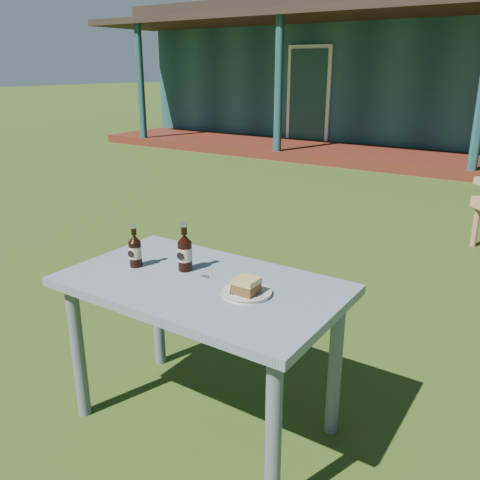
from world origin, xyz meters
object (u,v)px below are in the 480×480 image
Objects in this scene: cafe_table at (202,303)px; cola_bottle_near at (185,252)px; plate at (247,292)px; cake_slice at (246,285)px; cola_bottle_far at (135,250)px.

cola_bottle_near is (-0.14, 0.06, 0.19)m from cafe_table.
cafe_table is at bearing 179.41° from plate.
cake_slice is 0.43× the size of cola_bottle_near.
cake_slice is 0.39m from cola_bottle_near.
cola_bottle_near is (-0.37, 0.06, 0.08)m from plate.
cola_bottle_far reaches higher than cafe_table.
cafe_table is 0.26m from plate.
cola_bottle_far is at bearing -175.42° from cafe_table.
cake_slice is 0.59m from cola_bottle_far.
cafe_table is 5.56× the size of cola_bottle_near.
cake_slice is at bearing 1.11° from cola_bottle_far.
plate is (0.23, -0.00, 0.11)m from cafe_table.
cafe_table is at bearing 4.58° from cola_bottle_far.
cola_bottle_far is at bearing -157.79° from cola_bottle_near.
cola_bottle_near reaches higher than plate.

